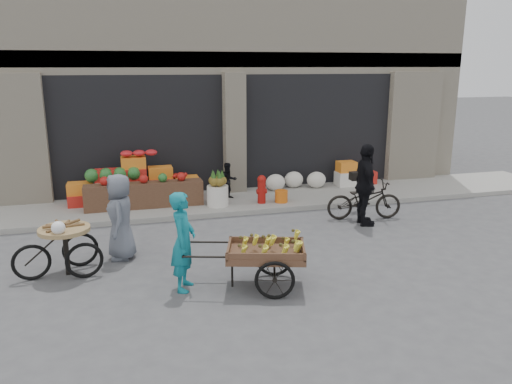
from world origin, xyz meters
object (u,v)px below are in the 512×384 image
object	(u,v)px
fire_hydrant	(262,188)
orange_bucket	(281,196)
pineapple_bin	(218,196)
vendor_grey	(120,217)
bicycle	(364,200)
tricycle_cart	(65,243)
vendor_woman	(183,241)
banana_cart	(263,250)
seated_person	(228,181)
cyclist	(365,185)

from	to	relation	value
fire_hydrant	orange_bucket	size ratio (longest dim) A/B	2.22
pineapple_bin	vendor_grey	bearing A→B (deg)	-131.57
vendor_grey	bicycle	world-z (taller)	vendor_grey
orange_bucket	tricycle_cart	xyz separation A→B (m)	(-4.81, -3.02, 0.30)
vendor_woman	vendor_grey	bearing A→B (deg)	49.33
banana_cart	bicycle	xyz separation A→B (m)	(3.26, 2.90, -0.18)
banana_cart	bicycle	world-z (taller)	bicycle
vendor_woman	tricycle_cart	bearing A→B (deg)	78.93
pineapple_bin	vendor_grey	distance (m)	3.49
fire_hydrant	pineapple_bin	bearing A→B (deg)	177.40
banana_cart	vendor_grey	distance (m)	2.87
seated_person	fire_hydrant	bearing A→B (deg)	-52.88
seated_person	tricycle_cart	bearing A→B (deg)	-144.16
bicycle	cyclist	world-z (taller)	cyclist
pineapple_bin	orange_bucket	xyz separation A→B (m)	(1.60, -0.10, -0.10)
vendor_woman	vendor_grey	size ratio (longest dim) A/B	1.00
pineapple_bin	vendor_woman	size ratio (longest dim) A/B	0.33
fire_hydrant	vendor_woman	xyz separation A→B (m)	(-2.46, -4.15, 0.29)
pineapple_bin	bicycle	xyz separation A→B (m)	(3.12, -1.57, 0.08)
vendor_woman	vendor_grey	distance (m)	1.87
tricycle_cart	vendor_grey	xyz separation A→B (m)	(0.92, 0.53, 0.23)
seated_person	banana_cart	bearing A→B (deg)	-106.12
fire_hydrant	orange_bucket	world-z (taller)	fire_hydrant
pineapple_bin	bicycle	world-z (taller)	bicycle
vendor_grey	banana_cart	bearing A→B (deg)	51.54
cyclist	vendor_woman	bearing A→B (deg)	127.92
orange_bucket	tricycle_cart	distance (m)	5.69
pineapple_bin	banana_cart	bearing A→B (deg)	-91.85
fire_hydrant	bicycle	bearing A→B (deg)	-37.04
pineapple_bin	vendor_woman	bearing A→B (deg)	-107.97
orange_bucket	bicycle	distance (m)	2.12
pineapple_bin	vendor_woman	xyz separation A→B (m)	(-1.36, -4.20, 0.42)
orange_bucket	cyclist	world-z (taller)	cyclist
pineapple_bin	fire_hydrant	world-z (taller)	fire_hydrant
orange_bucket	banana_cart	bearing A→B (deg)	-111.74
pineapple_bin	cyclist	world-z (taller)	cyclist
bicycle	cyclist	size ratio (longest dim) A/B	0.94
orange_bucket	banana_cart	size ratio (longest dim) A/B	0.14
orange_bucket	vendor_grey	distance (m)	4.65
vendor_woman	pineapple_bin	bearing A→B (deg)	1.35
banana_cart	orange_bucket	bearing A→B (deg)	84.98
tricycle_cart	orange_bucket	bearing A→B (deg)	22.17
banana_cart	cyclist	world-z (taller)	cyclist
tricycle_cart	bicycle	xyz separation A→B (m)	(6.33, 1.55, -0.11)
fire_hydrant	tricycle_cart	xyz separation A→B (m)	(-4.31, -3.07, 0.06)
pineapple_bin	banana_cart	xyz separation A→B (m)	(-0.14, -4.48, 0.26)
orange_bucket	bicycle	world-z (taller)	bicycle
vendor_woman	vendor_grey	world-z (taller)	vendor_woman
seated_person	vendor_woman	size ratio (longest dim) A/B	0.59
vendor_woman	bicycle	distance (m)	5.21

